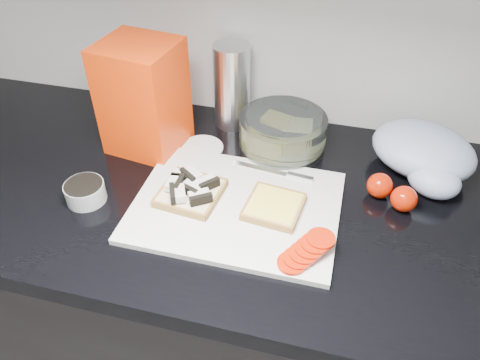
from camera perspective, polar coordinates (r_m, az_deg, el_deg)
name	(u,v)px	position (r m, az deg, el deg)	size (l,w,h in m)	color
base_cabinet	(241,320)	(1.33, 0.13, -16.68)	(3.50, 0.60, 0.86)	black
countertop	(241,198)	(0.98, 0.17, -2.16)	(3.50, 0.64, 0.04)	black
cutting_board	(236,206)	(0.92, -0.47, -3.25)	(0.40, 0.30, 0.01)	silver
bread_left	(190,191)	(0.94, -6.06, -1.31)	(0.13, 0.13, 0.04)	beige
bread_right	(274,207)	(0.91, 4.15, -3.25)	(0.12, 0.12, 0.02)	beige
tomato_slices	(306,251)	(0.83, 8.10, -8.53)	(0.11, 0.12, 0.03)	#B81C04
knife	(283,173)	(0.99, 5.21, 0.84)	(0.18, 0.03, 0.01)	silver
seed_tub	(85,191)	(0.98, -18.37, -1.30)	(0.08, 0.08, 0.04)	#9A9F9F
tub_lid	(202,148)	(1.08, -4.68, 3.89)	(0.10, 0.10, 0.01)	silver
glass_bowl	(282,133)	(1.07, 5.19, 5.70)	(0.20, 0.20, 0.08)	silver
bread_bag	(144,98)	(1.05, -11.68, 9.82)	(0.16, 0.15, 0.25)	red
steel_canister	(232,86)	(1.12, -1.00, 11.36)	(0.08, 0.08, 0.20)	silver
grocery_bag	(425,154)	(1.06, 21.57, 2.95)	(0.27, 0.27, 0.10)	#A4B4CA
whole_tomatoes	(392,192)	(0.97, 18.00, -1.41)	(0.10, 0.08, 0.05)	#B81C04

